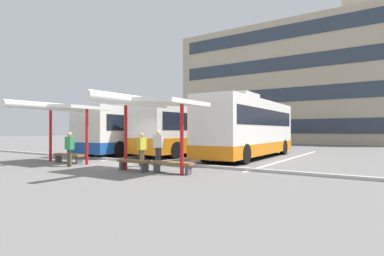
% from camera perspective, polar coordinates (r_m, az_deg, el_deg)
% --- Properties ---
extents(ground_plane, '(160.00, 160.00, 0.00)m').
position_cam_1_polar(ground_plane, '(15.28, -13.32, -6.67)').
color(ground_plane, slate).
extents(terminal_building, '(30.81, 12.80, 18.62)m').
position_cam_1_polar(terminal_building, '(45.97, 19.21, 7.43)').
color(terminal_building, tan).
rests_on(terminal_building, ground).
extents(coach_bus_0, '(3.63, 12.52, 3.52)m').
position_cam_1_polar(coach_bus_0, '(23.14, -8.41, -0.50)').
color(coach_bus_0, silver).
rests_on(coach_bus_0, ground).
extents(coach_bus_1, '(3.45, 10.71, 3.62)m').
position_cam_1_polar(coach_bus_1, '(21.11, 0.97, -0.46)').
color(coach_bus_1, silver).
rests_on(coach_bus_1, ground).
extents(coach_bus_2, '(2.67, 10.30, 3.78)m').
position_cam_1_polar(coach_bus_2, '(18.51, 10.88, -0.08)').
color(coach_bus_2, silver).
rests_on(coach_bus_2, ground).
extents(lane_stripe_0, '(0.16, 14.00, 0.01)m').
position_cam_1_polar(lane_stripe_0, '(24.98, -10.58, -4.25)').
color(lane_stripe_0, white).
rests_on(lane_stripe_0, ground).
extents(lane_stripe_1, '(0.16, 14.00, 0.01)m').
position_cam_1_polar(lane_stripe_1, '(22.32, -2.84, -4.71)').
color(lane_stripe_1, white).
rests_on(lane_stripe_1, ground).
extents(lane_stripe_2, '(0.16, 14.00, 0.01)m').
position_cam_1_polar(lane_stripe_2, '(20.17, 6.78, -5.16)').
color(lane_stripe_2, white).
rests_on(lane_stripe_2, ground).
extents(lane_stripe_3, '(0.16, 14.00, 0.01)m').
position_cam_1_polar(lane_stripe_3, '(18.70, 18.30, -5.51)').
color(lane_stripe_3, white).
rests_on(lane_stripe_3, ground).
extents(waiting_shelter_0, '(4.05, 4.32, 3.04)m').
position_cam_1_polar(waiting_shelter_0, '(16.51, -23.25, 3.45)').
color(waiting_shelter_0, red).
rests_on(waiting_shelter_0, ground).
extents(bench_0, '(2.00, 0.45, 0.45)m').
position_cam_1_polar(bench_0, '(16.69, -22.41, -4.94)').
color(bench_0, brown).
rests_on(bench_0, ground).
extents(waiting_shelter_1, '(3.91, 4.35, 3.00)m').
position_cam_1_polar(waiting_shelter_1, '(11.82, -8.44, 4.70)').
color(waiting_shelter_1, red).
rests_on(waiting_shelter_1, ground).
extents(bench_1, '(1.59, 0.50, 0.45)m').
position_cam_1_polar(bench_1, '(12.58, -11.05, -6.49)').
color(bench_1, brown).
rests_on(bench_1, ground).
extents(bench_2, '(1.74, 0.61, 0.45)m').
position_cam_1_polar(bench_2, '(11.59, -3.78, -7.00)').
color(bench_2, brown).
rests_on(bench_2, ground).
extents(platform_kerb, '(44.00, 0.24, 0.12)m').
position_cam_1_polar(platform_kerb, '(16.03, -10.51, -6.17)').
color(platform_kerb, '#ADADA8').
rests_on(platform_kerb, ground).
extents(waiting_passenger_0, '(0.25, 0.46, 1.55)m').
position_cam_1_polar(waiting_passenger_0, '(13.91, -9.55, -3.65)').
color(waiting_passenger_0, brown).
rests_on(waiting_passenger_0, ground).
extents(waiting_passenger_1, '(0.47, 0.26, 1.58)m').
position_cam_1_polar(waiting_passenger_1, '(14.86, -22.25, -3.34)').
color(waiting_passenger_1, brown).
rests_on(waiting_passenger_1, ground).
extents(waiting_passenger_2, '(0.51, 0.30, 1.66)m').
position_cam_1_polar(waiting_passenger_2, '(14.53, -6.41, -3.20)').
color(waiting_passenger_2, '#33384C').
rests_on(waiting_passenger_2, ground).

